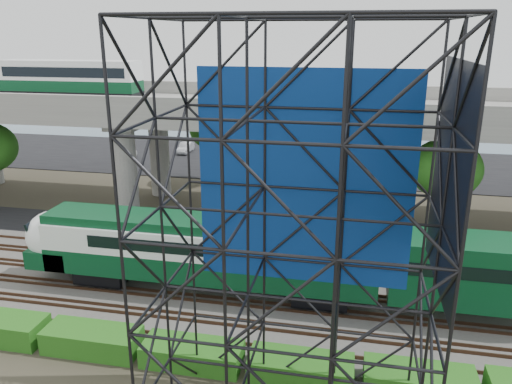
# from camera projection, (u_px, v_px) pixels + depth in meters

# --- Properties ---
(ground) EXTENTS (140.00, 140.00, 0.00)m
(ground) POSITION_uv_depth(u_px,v_px,m) (200.00, 312.00, 27.25)
(ground) COLOR #474233
(ground) RESTS_ON ground
(ballast_bed) EXTENTS (90.00, 12.00, 0.20)m
(ballast_bed) POSITION_uv_depth(u_px,v_px,m) (211.00, 293.00, 29.09)
(ballast_bed) COLOR slate
(ballast_bed) RESTS_ON ground
(service_road) EXTENTS (90.00, 5.00, 0.08)m
(service_road) POSITION_uv_depth(u_px,v_px,m) (243.00, 238.00, 37.04)
(service_road) COLOR black
(service_road) RESTS_ON ground
(parking_lot) EXTENTS (90.00, 18.00, 0.08)m
(parking_lot) POSITION_uv_depth(u_px,v_px,m) (288.00, 162.00, 58.97)
(parking_lot) COLOR black
(parking_lot) RESTS_ON ground
(harbor_water) EXTENTS (140.00, 40.00, 0.03)m
(harbor_water) POSITION_uv_depth(u_px,v_px,m) (307.00, 129.00, 79.51)
(harbor_water) COLOR #415D6B
(harbor_water) RESTS_ON ground
(rail_tracks) EXTENTS (90.00, 9.52, 0.16)m
(rail_tracks) POSITION_uv_depth(u_px,v_px,m) (211.00, 290.00, 29.03)
(rail_tracks) COLOR #472D1E
(rail_tracks) RESTS_ON ballast_bed
(commuter_train) EXTENTS (29.30, 3.06, 4.30)m
(commuter_train) POSITION_uv_depth(u_px,v_px,m) (243.00, 252.00, 27.86)
(commuter_train) COLOR black
(commuter_train) RESTS_ON rail_tracks
(overpass) EXTENTS (80.00, 12.00, 12.40)m
(overpass) POSITION_uv_depth(u_px,v_px,m) (243.00, 116.00, 39.90)
(overpass) COLOR #9E9B93
(overpass) RESTS_ON ground
(scaffold_tower) EXTENTS (9.36, 6.36, 15.00)m
(scaffold_tower) POSITION_uv_depth(u_px,v_px,m) (293.00, 259.00, 16.39)
(scaffold_tower) COLOR black
(scaffold_tower) RESTS_ON ground
(hedge_strip) EXTENTS (34.60, 1.80, 1.20)m
(hedge_strip) POSITION_uv_depth(u_px,v_px,m) (192.00, 353.00, 22.87)
(hedge_strip) COLOR #1C5C15
(hedge_strip) RESTS_ON ground
(trees) EXTENTS (40.94, 16.94, 7.69)m
(trees) POSITION_uv_depth(u_px,v_px,m) (203.00, 146.00, 41.53)
(trees) COLOR #382314
(trees) RESTS_ON ground
(suv) EXTENTS (5.36, 4.09, 1.35)m
(suv) POSITION_uv_depth(u_px,v_px,m) (188.00, 221.00, 38.42)
(suv) COLOR black
(suv) RESTS_ON service_road
(parked_cars) EXTENTS (36.91, 9.78, 1.30)m
(parked_cars) POSITION_uv_depth(u_px,v_px,m) (295.00, 157.00, 58.28)
(parked_cars) COLOR silver
(parked_cars) RESTS_ON parking_lot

